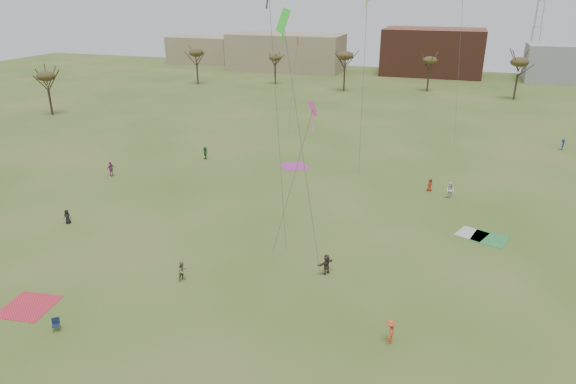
% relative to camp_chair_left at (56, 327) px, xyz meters
% --- Properties ---
extents(ground, '(260.00, 260.00, 0.00)m').
position_rel_camp_chair_left_xyz_m(ground, '(11.20, 3.89, -0.26)').
color(ground, '#35581B').
rests_on(ground, ground).
extents(spectator_fore_b, '(0.86, 0.96, 1.63)m').
position_rel_camp_chair_left_xyz_m(spectator_fore_b, '(4.92, 8.41, 0.56)').
color(spectator_fore_b, olive).
rests_on(spectator_fore_b, ground).
extents(spectator_fore_c, '(1.32, 1.62, 1.73)m').
position_rel_camp_chair_left_xyz_m(spectator_fore_c, '(15.44, 12.97, 0.61)').
color(spectator_fore_c, '#4B3B36').
rests_on(spectator_fore_c, ground).
extents(flyer_mid_a, '(0.83, 0.69, 1.45)m').
position_rel_camp_chair_left_xyz_m(flyer_mid_a, '(-11.13, 14.18, 0.47)').
color(flyer_mid_a, black).
rests_on(flyer_mid_a, ground).
extents(flyer_mid_b, '(0.62, 1.08, 1.67)m').
position_rel_camp_chair_left_xyz_m(flyer_mid_b, '(21.54, 5.89, 0.58)').
color(flyer_mid_b, '#D64F28').
rests_on(flyer_mid_b, ground).
extents(spectator_mid_d, '(0.77, 1.16, 1.84)m').
position_rel_camp_chair_left_xyz_m(spectator_mid_d, '(-15.63, 27.17, 0.66)').
color(spectator_mid_d, '#943D80').
rests_on(spectator_mid_d, ground).
extents(spectator_mid_e, '(1.14, 1.06, 1.89)m').
position_rel_camp_chair_left_xyz_m(spectator_mid_e, '(24.36, 32.87, 0.68)').
color(spectator_mid_e, white).
rests_on(spectator_mid_e, ground).
extents(flyer_far_a, '(1.05, 1.64, 1.69)m').
position_rel_camp_chair_left_xyz_m(flyer_far_a, '(-7.74, 37.07, 0.59)').
color(flyer_far_a, '#236A37').
rests_on(flyer_far_a, ground).
extents(flyer_far_b, '(0.84, 0.83, 1.47)m').
position_rel_camp_chair_left_xyz_m(flyer_far_b, '(22.10, 34.50, 0.47)').
color(flyer_far_b, '#9C351A').
rests_on(flyer_far_b, ground).
extents(flyer_far_c, '(0.88, 1.17, 1.61)m').
position_rel_camp_chair_left_xyz_m(flyer_far_c, '(39.05, 57.05, 0.54)').
color(flyer_far_c, navy).
rests_on(flyer_far_c, ground).
extents(blanket_red, '(3.86, 3.86, 0.03)m').
position_rel_camp_chair_left_xyz_m(blanket_red, '(-3.94, 1.59, -0.26)').
color(blanket_red, red).
rests_on(blanket_red, ground).
extents(blanket_cream, '(3.27, 3.27, 0.03)m').
position_rel_camp_chair_left_xyz_m(blanket_cream, '(26.72, 24.32, -0.26)').
color(blanket_cream, beige).
rests_on(blanket_cream, ground).
extents(blanket_plum, '(4.63, 4.63, 0.03)m').
position_rel_camp_chair_left_xyz_m(blanket_plum, '(4.77, 37.89, -0.26)').
color(blanket_plum, '#B73899').
rests_on(blanket_plum, ground).
extents(blanket_olive, '(3.67, 3.67, 0.03)m').
position_rel_camp_chair_left_xyz_m(blanket_olive, '(28.26, 23.80, -0.26)').
color(blanket_olive, '#338E44').
rests_on(blanket_olive, ground).
extents(camp_chair_left, '(0.73, 0.74, 0.87)m').
position_rel_camp_chair_left_xyz_m(camp_chair_left, '(0.00, 0.00, 0.00)').
color(camp_chair_left, '#141F38').
rests_on(camp_chair_left, ground).
extents(kites_aloft, '(67.60, 53.86, 21.93)m').
position_rel_camp_chair_left_xyz_m(kites_aloft, '(16.47, 31.46, 19.08)').
color(kites_aloft, green).
rests_on(kites_aloft, ground).
extents(tree_line, '(117.44, 49.32, 8.91)m').
position_rel_camp_chair_left_xyz_m(tree_line, '(8.36, 83.01, 6.83)').
color(tree_line, '#3A2B1E').
rests_on(tree_line, ground).
extents(building_tan, '(32.00, 14.00, 10.00)m').
position_rel_camp_chair_left_xyz_m(building_tan, '(-23.80, 118.89, 4.74)').
color(building_tan, '#937F60').
rests_on(building_tan, ground).
extents(building_brick, '(26.00, 16.00, 12.00)m').
position_rel_camp_chair_left_xyz_m(building_brick, '(16.20, 123.89, 5.74)').
color(building_brick, brown).
rests_on(building_brick, ground).
extents(building_tan_west, '(20.00, 12.00, 8.00)m').
position_rel_camp_chair_left_xyz_m(building_tan_west, '(-53.80, 125.89, 3.74)').
color(building_tan_west, '#937F60').
rests_on(building_tan_west, ground).
extents(radio_tower, '(1.51, 1.72, 41.00)m').
position_rel_camp_chair_left_xyz_m(radio_tower, '(41.20, 128.89, 18.95)').
color(radio_tower, '#9EA3A8').
rests_on(radio_tower, ground).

